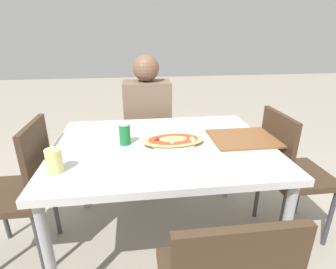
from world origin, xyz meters
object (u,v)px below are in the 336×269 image
object	(u,v)px
soda_can	(125,134)
chair_side_right	(289,168)
dining_table	(163,153)
person_seated	(147,113)
chair_side_left	(22,186)
drink_glass	(54,161)
chair_far_seated	(147,130)
pizza_main	(173,141)

from	to	relation	value
soda_can	chair_side_right	bearing A→B (deg)	-2.74
dining_table	person_seated	xyz separation A→B (m)	(-0.06, 0.71, 0.05)
chair_side_left	drink_glass	distance (m)	0.47
chair_far_seated	soda_can	xyz separation A→B (m)	(-0.17, -0.80, 0.28)
chair_side_right	chair_far_seated	bearing A→B (deg)	-133.48
chair_side_right	soda_can	xyz separation A→B (m)	(-1.06, 0.05, 0.28)
chair_far_seated	soda_can	world-z (taller)	chair_far_seated
chair_side_right	soda_can	world-z (taller)	chair_side_right
chair_far_seated	drink_glass	xyz separation A→B (m)	(-0.49, -1.09, 0.27)
soda_can	chair_side_left	bearing A→B (deg)	-175.25
chair_far_seated	drink_glass	bearing A→B (deg)	65.68
chair_side_right	drink_glass	bearing A→B (deg)	-79.97
chair_side_left	pizza_main	bearing A→B (deg)	-88.99
person_seated	soda_can	size ratio (longest dim) A/B	9.51
chair_side_right	person_seated	world-z (taller)	person_seated
chair_far_seated	pizza_main	size ratio (longest dim) A/B	2.34
dining_table	soda_can	distance (m)	0.26
chair_side_left	drink_glass	xyz separation A→B (m)	(0.29, -0.25, 0.27)
chair_side_left	pizza_main	size ratio (longest dim) A/B	2.34
person_seated	chair_side_left	bearing A→B (deg)	43.16
chair_far_seated	dining_table	bearing A→B (deg)	93.82
pizza_main	drink_glass	distance (m)	0.67
person_seated	drink_glass	bearing A→B (deg)	63.24
pizza_main	drink_glass	world-z (taller)	drink_glass
pizza_main	soda_can	world-z (taller)	soda_can
dining_table	drink_glass	bearing A→B (deg)	-153.99
chair_far_seated	soda_can	distance (m)	0.86
chair_far_seated	soda_can	bearing A→B (deg)	78.00
chair_side_left	soda_can	size ratio (longest dim) A/B	7.15
chair_side_left	dining_table	bearing A→B (deg)	-88.45
chair_side_left	drink_glass	size ratio (longest dim) A/B	7.57
dining_table	drink_glass	distance (m)	0.62
soda_can	drink_glass	size ratio (longest dim) A/B	1.06
chair_side_left	soda_can	distance (m)	0.68
soda_can	dining_table	bearing A→B (deg)	-7.19
chair_far_seated	person_seated	size ratio (longest dim) A/B	0.75
chair_side_left	soda_can	xyz separation A→B (m)	(0.61, 0.05, 0.28)
chair_side_left	pizza_main	distance (m)	0.93
dining_table	drink_glass	xyz separation A→B (m)	(-0.55, -0.27, 0.12)
chair_far_seated	pizza_main	bearing A→B (deg)	98.05
chair_side_right	person_seated	size ratio (longest dim) A/B	0.75
person_seated	chair_far_seated	bearing A→B (deg)	-90.00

